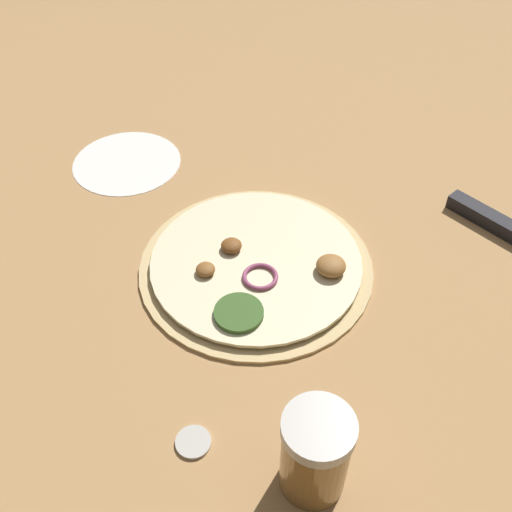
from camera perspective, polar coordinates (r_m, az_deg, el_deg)
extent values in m
plane|color=tan|center=(0.68, 0.00, -1.11)|extent=(3.00, 3.00, 0.00)
cylinder|color=#D6B77A|center=(0.68, 0.00, -0.85)|extent=(0.26, 0.26, 0.01)
cylinder|color=beige|center=(0.67, 0.00, -0.48)|extent=(0.24, 0.24, 0.00)
ellipsoid|color=#996633|center=(0.66, 7.16, -0.91)|extent=(0.03, 0.03, 0.02)
torus|color=#934266|center=(0.65, 0.40, -1.98)|extent=(0.04, 0.04, 0.00)
cylinder|color=#385B23|center=(0.62, -1.65, -5.43)|extent=(0.05, 0.05, 0.01)
ellipsoid|color=brown|center=(0.66, -4.84, -1.27)|extent=(0.02, 0.02, 0.01)
ellipsoid|color=brown|center=(0.68, -2.36, 1.01)|extent=(0.02, 0.02, 0.01)
cube|color=black|center=(0.78, 21.39, 3.24)|extent=(0.05, 0.11, 0.02)
cylinder|color=olive|center=(0.51, 5.60, -18.54)|extent=(0.06, 0.06, 0.08)
cylinder|color=beige|center=(0.47, 6.01, -16.04)|extent=(0.06, 0.06, 0.01)
cylinder|color=beige|center=(0.55, -6.01, -17.13)|extent=(0.03, 0.03, 0.01)
cylinder|color=white|center=(0.85, -12.20, 8.73)|extent=(0.15, 0.15, 0.00)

